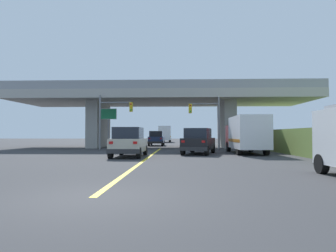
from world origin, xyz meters
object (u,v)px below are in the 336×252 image
object	(u,v)px
sedan_oncoming	(157,138)
semi_truck_distant	(165,134)
box_truck	(246,134)
traffic_signal_farside	(111,115)
traffic_signal_nearside	(208,116)
suv_lead	(129,142)
suv_crossing	(199,141)
highway_sign	(108,118)

from	to	relation	value
sedan_oncoming	semi_truck_distant	size ratio (longest dim) A/B	0.72
box_truck	traffic_signal_farside	distance (m)	13.96
box_truck	traffic_signal_nearside	bearing A→B (deg)	111.50
suv_lead	semi_truck_distant	distance (m)	39.90
suv_crossing	traffic_signal_nearside	xyz separation A→B (m)	(1.43, 6.84, 2.39)
suv_lead	traffic_signal_nearside	world-z (taller)	traffic_signal_nearside
box_truck	highway_sign	world-z (taller)	highway_sign
suv_crossing	semi_truck_distant	xyz separation A→B (m)	(-4.47, 36.69, 0.67)
traffic_signal_nearside	box_truck	bearing A→B (deg)	-68.50
suv_crossing	traffic_signal_nearside	size ratio (longest dim) A/B	0.95
suv_lead	traffic_signal_nearside	distance (m)	12.15
suv_crossing	traffic_signal_farside	bearing A→B (deg)	155.63
box_truck	sedan_oncoming	bearing A→B (deg)	116.50
box_truck	semi_truck_distant	distance (m)	37.01
suv_lead	sedan_oncoming	bearing A→B (deg)	89.31
traffic_signal_nearside	suv_crossing	bearing A→B (deg)	-101.76
suv_crossing	traffic_signal_farside	world-z (taller)	traffic_signal_farside
suv_crossing	semi_truck_distant	distance (m)	36.97
semi_truck_distant	suv_lead	bearing A→B (deg)	-90.73
traffic_signal_farside	highway_sign	bearing A→B (deg)	110.55
sedan_oncoming	semi_truck_distant	bearing A→B (deg)	89.23
suv_crossing	box_truck	xyz separation A→B (m)	(3.87, 0.63, 0.55)
sedan_oncoming	highway_sign	world-z (taller)	highway_sign
suv_crossing	box_truck	distance (m)	3.96
traffic_signal_farside	semi_truck_distant	xyz separation A→B (m)	(4.07, 29.98, -1.86)
box_truck	semi_truck_distant	xyz separation A→B (m)	(-8.34, 36.06, 0.12)
suv_lead	suv_crossing	xyz separation A→B (m)	(4.98, 3.20, 0.00)
suv_lead	box_truck	bearing A→B (deg)	23.39
box_truck	highway_sign	xyz separation A→B (m)	(-13.21, 8.22, 1.83)
box_truck	semi_truck_distant	size ratio (longest dim) A/B	1.03
sedan_oncoming	traffic_signal_nearside	size ratio (longest dim) A/B	0.89
box_truck	traffic_signal_farside	xyz separation A→B (m)	(-12.41, 6.08, 1.98)
traffic_signal_nearside	semi_truck_distant	bearing A→B (deg)	101.17
box_truck	suv_lead	bearing A→B (deg)	-156.61
suv_crossing	traffic_signal_nearside	distance (m)	7.39
suv_lead	sedan_oncoming	xyz separation A→B (m)	(0.25, 21.07, 0.00)
suv_crossing	box_truck	world-z (taller)	box_truck
suv_lead	traffic_signal_nearside	bearing A→B (deg)	57.48
traffic_signal_nearside	traffic_signal_farside	size ratio (longest dim) A/B	0.95
suv_crossing	sedan_oncoming	world-z (taller)	same
highway_sign	semi_truck_distant	size ratio (longest dim) A/B	0.68
box_truck	semi_truck_distant	bearing A→B (deg)	103.03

